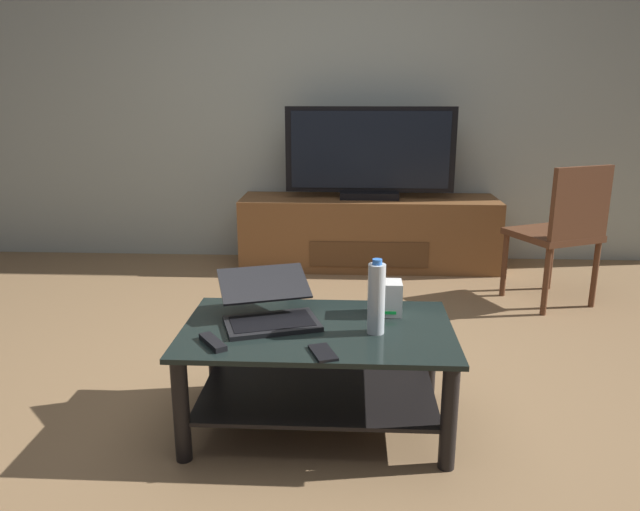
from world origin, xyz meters
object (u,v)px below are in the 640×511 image
object	(u,v)px
water_bottle_near	(376,298)
dining_chair	(563,228)
coffee_table	(318,359)
media_cabinet	(368,232)
router_box	(387,298)
cell_phone	(323,353)
television	(370,155)
laptop	(269,307)
tv_remote	(213,342)

from	to	relation	value
water_bottle_near	dining_chair	bearing A→B (deg)	51.75
coffee_table	media_cabinet	xyz separation A→B (m)	(0.26, 2.29, -0.02)
router_box	cell_phone	bearing A→B (deg)	-120.91
television	laptop	xyz separation A→B (m)	(-0.46, -2.20, -0.37)
laptop	dining_chair	bearing A→B (deg)	41.06
media_cabinet	dining_chair	world-z (taller)	dining_chair
television	tv_remote	bearing A→B (deg)	-104.37
television	cell_phone	size ratio (longest dim) A/B	8.83
coffee_table	dining_chair	world-z (taller)	dining_chair
television	coffee_table	bearing A→B (deg)	-96.53
media_cabinet	router_box	bearing A→B (deg)	-89.64
dining_chair	water_bottle_near	distance (m)	1.93
coffee_table	laptop	world-z (taller)	laptop
television	tv_remote	size ratio (longest dim) A/B	7.73
router_box	coffee_table	bearing A→B (deg)	-149.81
television	cell_phone	xyz separation A→B (m)	(-0.23, -2.51, -0.42)
television	dining_chair	world-z (taller)	television
laptop	router_box	xyz separation A→B (m)	(0.47, 0.09, 0.01)
dining_chair	water_bottle_near	xyz separation A→B (m)	(-1.19, -1.51, 0.06)
media_cabinet	cell_phone	distance (m)	2.54
water_bottle_near	coffee_table	bearing A→B (deg)	169.11
television	laptop	bearing A→B (deg)	-101.76
media_cabinet	tv_remote	bearing A→B (deg)	-104.24
coffee_table	water_bottle_near	bearing A→B (deg)	-10.89
cell_phone	tv_remote	world-z (taller)	tv_remote
tv_remote	dining_chair	bearing A→B (deg)	7.46
dining_chair	tv_remote	size ratio (longest dim) A/B	5.52
media_cabinet	laptop	distance (m)	2.28
tv_remote	coffee_table	bearing A→B (deg)	-8.75
laptop	media_cabinet	bearing A→B (deg)	78.35
coffee_table	laptop	size ratio (longest dim) A/B	2.22
coffee_table	cell_phone	distance (m)	0.28
router_box	water_bottle_near	bearing A→B (deg)	-104.31
coffee_table	water_bottle_near	world-z (taller)	water_bottle_near
coffee_table	router_box	distance (m)	0.37
coffee_table	laptop	bearing A→B (deg)	161.81
dining_chair	cell_phone	xyz separation A→B (m)	(-1.38, -1.71, -0.07)
coffee_table	media_cabinet	distance (m)	2.30
water_bottle_near	laptop	bearing A→B (deg)	165.60
dining_chair	cell_phone	distance (m)	2.20
water_bottle_near	router_box	bearing A→B (deg)	75.69
television	router_box	world-z (taller)	television
television	cell_phone	bearing A→B (deg)	-95.18
cell_phone	water_bottle_near	bearing A→B (deg)	26.50
dining_chair	router_box	size ratio (longest dim) A/B	6.39
media_cabinet	dining_chair	xyz separation A→B (m)	(1.15, -0.82, 0.23)
television	water_bottle_near	distance (m)	2.33
media_cabinet	water_bottle_near	xyz separation A→B (m)	(-0.04, -2.33, 0.29)
laptop	router_box	distance (m)	0.48
television	router_box	size ratio (longest dim) A/B	8.94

